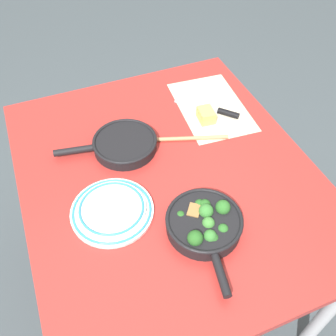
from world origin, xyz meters
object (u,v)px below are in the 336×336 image
at_px(skillet_broccoli, 205,223).
at_px(cheese_block, 206,115).
at_px(dinner_plate_stack, 112,210).
at_px(wooden_spoon, 160,139).
at_px(grater_knife, 216,110).
at_px(skillet_eggs, 124,144).

distance_m(skillet_broccoli, cheese_block, 0.50).
bearing_deg(skillet_broccoli, dinner_plate_stack, -113.64).
bearing_deg(wooden_spoon, dinner_plate_stack, 62.81).
relative_size(cheese_block, dinner_plate_stack, 0.30).
xyz_separation_m(wooden_spoon, cheese_block, (0.04, -0.21, 0.02)).
distance_m(wooden_spoon, cheese_block, 0.21).
distance_m(wooden_spoon, grater_knife, 0.27).
height_order(skillet_broccoli, cheese_block, skillet_broccoli).
xyz_separation_m(skillet_broccoli, dinner_plate_stack, (0.16, 0.24, -0.02)).
distance_m(skillet_eggs, wooden_spoon, 0.13).
relative_size(skillet_broccoli, wooden_spoon, 0.87).
bearing_deg(grater_knife, wooden_spoon, 62.34).
distance_m(grater_knife, dinner_plate_stack, 0.60).
relative_size(wooden_spoon, grater_knife, 1.84).
bearing_deg(skillet_eggs, dinner_plate_stack, 74.84).
distance_m(skillet_broccoli, grater_knife, 0.55).
bearing_deg(cheese_block, grater_knife, -64.24).
xyz_separation_m(skillet_broccoli, grater_knife, (0.47, -0.28, -0.02)).
relative_size(skillet_broccoli, cheese_block, 4.47).
bearing_deg(dinner_plate_stack, grater_knife, -58.85).
relative_size(skillet_eggs, grater_knife, 1.68).
bearing_deg(dinner_plate_stack, cheese_block, -58.21).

